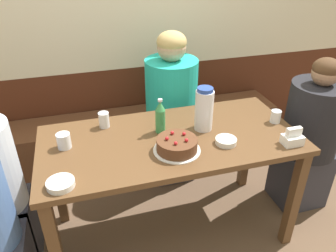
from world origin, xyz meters
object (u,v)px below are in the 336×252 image
object	(u,v)px
water_pitcher	(204,109)
bowl_rice_small	(226,141)
person_grey_tee	(309,138)
glass_shot_small	(104,120)
glass_water_tall	(276,116)
soju_bottle	(160,117)
birthday_cake	(177,145)
glass_tumbler_short	(64,141)
napkin_holder	(293,138)
bowl_soup_white	(61,184)
bench_seat	(143,139)
person_dark_striped	(171,109)

from	to	relation	value
water_pitcher	bowl_rice_small	distance (m)	0.23
bowl_rice_small	person_grey_tee	size ratio (longest dim) A/B	0.11
glass_shot_small	water_pitcher	bearing A→B (deg)	-18.39
glass_water_tall	soju_bottle	bearing A→B (deg)	173.03
birthday_cake	glass_tumbler_short	distance (m)	0.62
soju_bottle	glass_water_tall	distance (m)	0.73
napkin_holder	bowl_soup_white	world-z (taller)	napkin_holder
glass_water_tall	birthday_cake	bearing A→B (deg)	-169.32
birthday_cake	bowl_soup_white	xyz separation A→B (m)	(-0.61, -0.13, -0.02)
bench_seat	bowl_rice_small	bearing A→B (deg)	-74.06
bench_seat	person_grey_tee	bearing A→B (deg)	-38.39
glass_tumbler_short	person_grey_tee	world-z (taller)	person_grey_tee
bench_seat	birthday_cake	size ratio (longest dim) A/B	8.97
person_dark_striped	glass_water_tall	bearing A→B (deg)	38.33
bowl_soup_white	person_grey_tee	size ratio (longest dim) A/B	0.12
water_pitcher	glass_tumbler_short	distance (m)	0.82
bench_seat	water_pitcher	xyz separation A→B (m)	(0.22, -0.78, 0.65)
person_grey_tee	person_dark_striped	bearing A→B (deg)	-35.53
bench_seat	bowl_soup_white	bearing A→B (deg)	-119.40
water_pitcher	bowl_rice_small	size ratio (longest dim) A/B	2.25
person_dark_striped	bowl_soup_white	bearing A→B (deg)	-42.45
water_pitcher	soju_bottle	world-z (taller)	water_pitcher
napkin_holder	glass_shot_small	size ratio (longest dim) A/B	1.16
soju_bottle	glass_tumbler_short	xyz separation A→B (m)	(-0.55, -0.01, -0.06)
bowl_rice_small	birthday_cake	bearing A→B (deg)	177.99
soju_bottle	glass_shot_small	xyz separation A→B (m)	(-0.31, 0.15, -0.05)
bench_seat	water_pitcher	world-z (taller)	water_pitcher
soju_bottle	bowl_rice_small	size ratio (longest dim) A/B	1.80
birthday_cake	soju_bottle	world-z (taller)	soju_bottle
bowl_rice_small	person_dark_striped	xyz separation A→B (m)	(-0.09, 0.76, -0.16)
glass_shot_small	person_dark_striped	xyz separation A→B (m)	(0.54, 0.38, -0.19)
soju_bottle	bench_seat	bearing A→B (deg)	86.88
bowl_soup_white	person_dark_striped	xyz separation A→B (m)	(0.81, 0.88, -0.16)
water_pitcher	bowl_soup_white	world-z (taller)	water_pitcher
bowl_soup_white	glass_shot_small	world-z (taller)	glass_shot_small
napkin_holder	bowl_rice_small	distance (m)	0.37
glass_tumbler_short	bowl_soup_white	bearing A→B (deg)	-94.14
bowl_soup_white	glass_water_tall	size ratio (longest dim) A/B	1.69
soju_bottle	napkin_holder	world-z (taller)	soju_bottle
water_pitcher	bowl_soup_white	distance (m)	0.90
bowl_soup_white	glass_tumbler_short	xyz separation A→B (m)	(0.02, 0.33, 0.03)
water_pitcher	napkin_holder	distance (m)	0.52
glass_tumbler_short	water_pitcher	bearing A→B (deg)	-1.53
birthday_cake	soju_bottle	distance (m)	0.23
person_grey_tee	person_dark_striped	size ratio (longest dim) A/B	0.93
napkin_holder	bowl_rice_small	world-z (taller)	napkin_holder
bowl_rice_small	glass_tumbler_short	world-z (taller)	glass_tumbler_short
birthday_cake	person_grey_tee	bearing A→B (deg)	9.18
birthday_cake	bowl_rice_small	size ratio (longest dim) A/B	2.17
glass_shot_small	person_dark_striped	size ratio (longest dim) A/B	0.08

